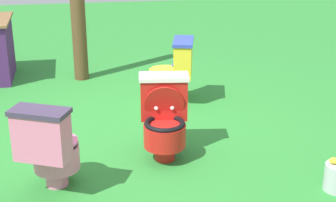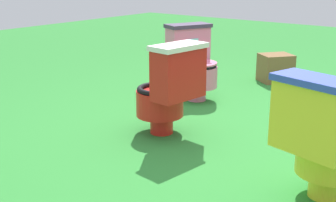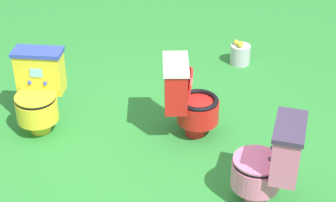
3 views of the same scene
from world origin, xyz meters
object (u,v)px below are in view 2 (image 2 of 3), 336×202
toilet_red (168,89)px  small_crate (276,68)px  toilet_pink (193,62)px  toilet_yellow (322,138)px

toilet_red → small_crate: toilet_red is taller
toilet_pink → toilet_yellow: same height
toilet_red → toilet_yellow: bearing=-96.1°
toilet_yellow → toilet_red: size_ratio=1.00×
toilet_red → small_crate: bearing=9.7°
toilet_red → small_crate: (-2.11, -0.11, -0.22)m
toilet_pink → small_crate: toilet_pink is taller
toilet_yellow → small_crate: bearing=133.7°
toilet_yellow → toilet_red: same height
toilet_yellow → toilet_red: bearing=-179.4°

